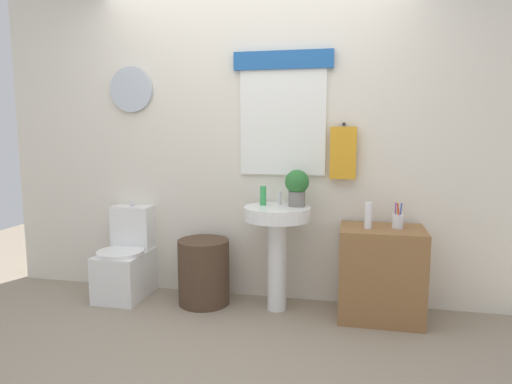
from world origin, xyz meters
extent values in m
plane|color=gray|center=(0.00, 0.00, 0.00)|extent=(8.00, 8.00, 0.00)
cube|color=silver|center=(0.00, 1.15, 1.30)|extent=(4.40, 0.10, 2.60)
cube|color=white|center=(0.24, 1.08, 1.45)|extent=(0.68, 0.03, 0.83)
cube|color=#235BA3|center=(0.24, 1.07, 1.93)|extent=(0.78, 0.04, 0.14)
cylinder|color=silver|center=(-1.05, 1.08, 1.73)|extent=(0.37, 0.03, 0.37)
cylinder|color=black|center=(0.71, 1.07, 1.43)|extent=(0.02, 0.06, 0.02)
cube|color=gold|center=(0.71, 1.05, 1.21)|extent=(0.20, 0.05, 0.40)
cube|color=white|center=(-1.05, 0.85, 0.19)|extent=(0.36, 0.50, 0.38)
cylinder|color=white|center=(-1.05, 0.79, 0.40)|extent=(0.38, 0.38, 0.03)
cube|color=white|center=(-1.05, 1.02, 0.56)|extent=(0.34, 0.18, 0.36)
cylinder|color=silver|center=(-1.05, 1.02, 0.75)|extent=(0.04, 0.04, 0.02)
cylinder|color=#4C3828|center=(-0.36, 0.85, 0.26)|extent=(0.41, 0.41, 0.52)
cylinder|color=white|center=(0.24, 0.85, 0.36)|extent=(0.15, 0.15, 0.71)
cylinder|color=white|center=(0.24, 0.85, 0.76)|extent=(0.51, 0.51, 0.10)
cylinder|color=silver|center=(0.24, 0.97, 0.86)|extent=(0.03, 0.03, 0.10)
cube|color=olive|center=(1.01, 0.85, 0.34)|extent=(0.60, 0.44, 0.68)
cylinder|color=green|center=(0.12, 0.90, 0.89)|extent=(0.05, 0.05, 0.15)
cylinder|color=slate|center=(0.38, 0.91, 0.87)|extent=(0.13, 0.13, 0.11)
sphere|color=#2D7033|center=(0.38, 0.91, 1.00)|extent=(0.18, 0.18, 0.18)
cylinder|color=white|center=(0.91, 0.81, 0.78)|extent=(0.05, 0.05, 0.19)
cylinder|color=silver|center=(1.12, 0.87, 0.73)|extent=(0.08, 0.08, 0.10)
cylinder|color=blue|center=(1.13, 0.88, 0.78)|extent=(0.02, 0.03, 0.18)
cylinder|color=yellow|center=(1.11, 0.89, 0.78)|extent=(0.02, 0.01, 0.18)
cylinder|color=purple|center=(1.10, 0.87, 0.78)|extent=(0.01, 0.03, 0.18)
cylinder|color=red|center=(1.12, 0.85, 0.78)|extent=(0.04, 0.02, 0.18)
camera|label=1|loc=(0.77, -2.46, 1.38)|focal=31.44mm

